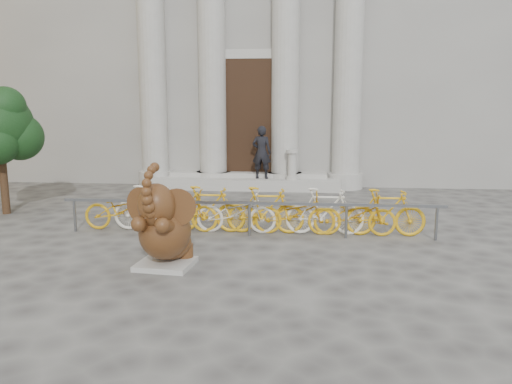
# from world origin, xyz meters

# --- Properties ---
(ground) EXTENTS (80.00, 80.00, 0.00)m
(ground) POSITION_xyz_m (0.00, 0.00, 0.00)
(ground) COLOR #474442
(ground) RESTS_ON ground
(classical_building) EXTENTS (22.00, 10.70, 12.00)m
(classical_building) POSITION_xyz_m (0.00, 14.93, 5.98)
(classical_building) COLOR gray
(classical_building) RESTS_ON ground
(entrance_steps) EXTENTS (6.00, 1.20, 0.36)m
(entrance_steps) POSITION_xyz_m (0.00, 9.40, 0.18)
(entrance_steps) COLOR #A8A59E
(entrance_steps) RESTS_ON ground
(elephant_statue) EXTENTS (1.20, 1.38, 1.80)m
(elephant_statue) POSITION_xyz_m (-0.48, 1.21, 0.66)
(elephant_statue) COLOR #A8A59E
(elephant_statue) RESTS_ON ground
(bike_rack) EXTENTS (8.00, 0.53, 1.00)m
(bike_rack) POSITION_xyz_m (0.71, 3.65, 0.50)
(bike_rack) COLOR slate
(bike_rack) RESTS_ON ground
(tree) EXTENTS (1.82, 1.66, 3.16)m
(tree) POSITION_xyz_m (-5.60, 4.95, 2.20)
(tree) COLOR #332114
(tree) RESTS_ON ground
(pedestrian) EXTENTS (0.66, 0.47, 1.70)m
(pedestrian) POSITION_xyz_m (0.48, 9.26, 1.21)
(pedestrian) COLOR black
(pedestrian) RESTS_ON entrance_steps
(balustrade_post) EXTENTS (0.39, 0.39, 0.95)m
(balustrade_post) POSITION_xyz_m (1.46, 9.10, 0.80)
(balustrade_post) COLOR #A8A59E
(balustrade_post) RESTS_ON entrance_steps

